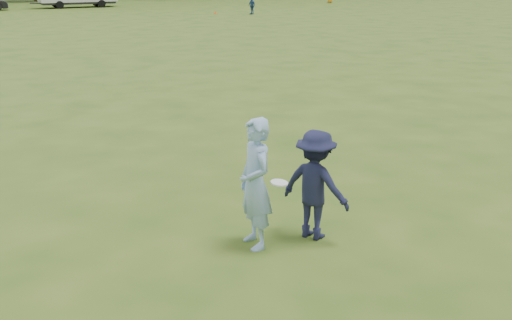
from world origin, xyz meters
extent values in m
plane|color=#324D15|center=(0.00, 0.00, 0.00)|extent=(200.00, 200.00, 0.00)
imported|color=#89AED4|center=(-0.24, 0.29, 1.05)|extent=(0.56, 0.80, 2.10)
imported|color=#191B37|center=(0.77, 0.12, 0.91)|extent=(1.14, 1.36, 1.82)
imported|color=navy|center=(22.31, 42.98, 0.78)|extent=(0.53, 0.96, 1.55)
cone|color=#FA560D|center=(19.53, 45.00, 0.15)|extent=(0.28, 0.28, 0.30)
cylinder|color=white|center=(0.00, -0.03, 1.13)|extent=(0.31, 0.31, 0.06)
cube|color=black|center=(10.31, 60.35, 0.50)|extent=(7.60, 2.30, 0.25)
cylinder|color=black|center=(8.11, 59.10, 0.40)|extent=(0.80, 0.25, 0.80)
cylinder|color=black|center=(8.11, 61.60, 0.40)|extent=(0.80, 0.25, 0.80)
cylinder|color=black|center=(12.51, 59.10, 0.40)|extent=(0.80, 0.25, 0.80)
cylinder|color=black|center=(12.51, 61.60, 0.40)|extent=(0.80, 0.25, 0.80)
cube|color=#333333|center=(5.91, 60.35, 0.55)|extent=(1.20, 0.15, 0.12)
camera|label=1|loc=(-4.37, -7.41, 4.28)|focal=42.00mm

